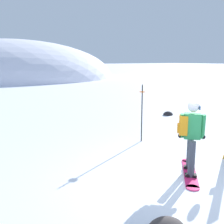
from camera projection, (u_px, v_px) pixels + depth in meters
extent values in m
plane|color=white|center=(186.00, 180.00, 6.04)|extent=(300.00, 300.00, 0.00)
ellipsoid|color=white|center=(11.00, 78.00, 39.63)|extent=(29.62, 26.66, 10.88)
cube|color=#D11E5B|center=(190.00, 173.00, 6.42)|extent=(1.28, 1.32, 0.02)
cylinder|color=#D11E5B|center=(187.00, 161.00, 7.17)|extent=(0.28, 0.28, 0.02)
cylinder|color=#D11E5B|center=(193.00, 188.00, 5.67)|extent=(0.28, 0.28, 0.02)
cube|color=black|center=(189.00, 167.00, 6.64)|extent=(0.28, 0.28, 0.06)
cube|color=black|center=(191.00, 175.00, 6.18)|extent=(0.28, 0.28, 0.06)
cylinder|color=#3D424C|center=(190.00, 152.00, 6.57)|extent=(0.15, 0.15, 0.82)
cylinder|color=#3D424C|center=(192.00, 159.00, 6.11)|extent=(0.15, 0.15, 0.82)
cube|color=#2D9351|center=(192.00, 126.00, 6.21)|extent=(0.41, 0.41, 0.58)
cylinder|color=#2D9351|center=(182.00, 126.00, 6.25)|extent=(0.19, 0.20, 0.57)
cylinder|color=#2D9351|center=(203.00, 127.00, 6.17)|extent=(0.19, 0.20, 0.57)
sphere|color=black|center=(180.00, 136.00, 6.34)|extent=(0.11, 0.11, 0.11)
sphere|color=black|center=(203.00, 137.00, 6.25)|extent=(0.11, 0.11, 0.11)
cube|color=orange|center=(183.00, 125.00, 6.24)|extent=(0.32, 0.33, 0.44)
cube|color=orange|center=(179.00, 128.00, 6.28)|extent=(0.18, 0.19, 0.20)
sphere|color=beige|center=(193.00, 108.00, 6.13)|extent=(0.21, 0.21, 0.21)
sphere|color=silver|center=(193.00, 106.00, 6.12)|extent=(0.25, 0.25, 0.25)
cube|color=navy|center=(199.00, 108.00, 6.11)|extent=(0.14, 0.14, 0.08)
cylinder|color=black|center=(142.00, 114.00, 8.79)|extent=(0.04, 0.04, 1.79)
cylinder|color=orange|center=(142.00, 92.00, 8.65)|extent=(0.20, 0.20, 0.02)
cone|color=black|center=(142.00, 85.00, 8.61)|extent=(0.04, 0.04, 0.08)
ellipsoid|color=#282628|center=(168.00, 115.00, 13.18)|extent=(0.50, 0.43, 0.35)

